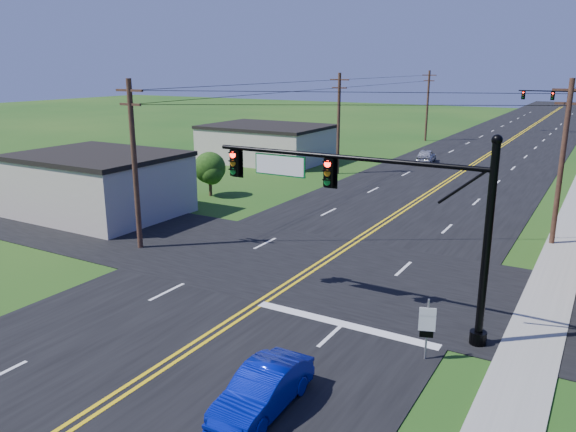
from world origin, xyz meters
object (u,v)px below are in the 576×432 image
Objects in this scene: signal_mast_main at (366,200)px; route_sign at (427,325)px; signal_mast_far at (559,102)px; blue_car at (263,391)px.

signal_mast_main reaches higher than route_sign.
signal_mast_far is 4.97× the size of route_sign.
route_sign is (3.16, -2.02, -3.46)m from signal_mast_main.
route_sign is (3.06, -74.02, -3.26)m from signal_mast_far.
route_sign is at bearing -87.63° from signal_mast_far.
signal_mast_main is 8.28m from blue_car.
signal_mast_far is 74.15m from route_sign.
route_sign is at bearing 57.08° from blue_car.
signal_mast_main is at bearing 88.51° from blue_car.
signal_mast_main is 1.03× the size of signal_mast_far.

